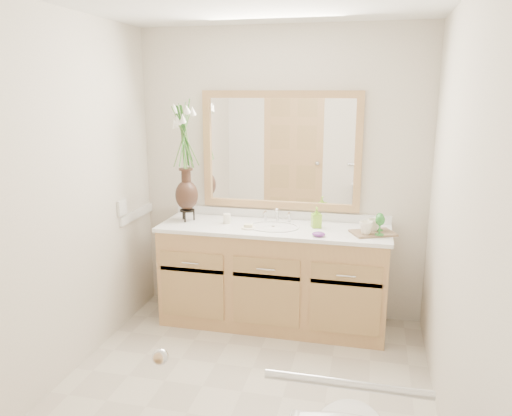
% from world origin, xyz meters
% --- Properties ---
extents(floor, '(2.60, 2.60, 0.00)m').
position_xyz_m(floor, '(0.00, 0.00, 0.00)').
color(floor, beige).
rests_on(floor, ground).
extents(wall_back, '(2.40, 0.02, 2.40)m').
position_xyz_m(wall_back, '(0.00, 1.30, 1.20)').
color(wall_back, beige).
rests_on(wall_back, floor).
extents(wall_front, '(2.40, 0.02, 2.40)m').
position_xyz_m(wall_front, '(0.00, -1.30, 1.20)').
color(wall_front, beige).
rests_on(wall_front, floor).
extents(wall_left, '(0.02, 2.60, 2.40)m').
position_xyz_m(wall_left, '(-1.20, 0.00, 1.20)').
color(wall_left, beige).
rests_on(wall_left, floor).
extents(wall_right, '(0.02, 2.60, 2.40)m').
position_xyz_m(wall_right, '(1.20, 0.00, 1.20)').
color(wall_right, beige).
rests_on(wall_right, floor).
extents(vanity, '(1.80, 0.55, 0.80)m').
position_xyz_m(vanity, '(0.00, 1.01, 0.40)').
color(vanity, tan).
rests_on(vanity, floor).
extents(counter, '(1.84, 0.57, 0.03)m').
position_xyz_m(counter, '(0.00, 1.01, 0.82)').
color(counter, white).
rests_on(counter, vanity).
extents(sink, '(0.38, 0.34, 0.23)m').
position_xyz_m(sink, '(0.00, 1.00, 0.78)').
color(sink, white).
rests_on(sink, counter).
extents(mirror, '(1.32, 0.04, 0.97)m').
position_xyz_m(mirror, '(0.00, 1.28, 1.41)').
color(mirror, white).
rests_on(mirror, wall_back).
extents(switch_plate, '(0.02, 0.12, 0.12)m').
position_xyz_m(switch_plate, '(-1.19, 0.76, 0.98)').
color(switch_plate, white).
rests_on(switch_plate, wall_left).
extents(door, '(0.80, 0.03, 2.00)m').
position_xyz_m(door, '(-0.30, -1.29, 1.00)').
color(door, tan).
rests_on(door, floor).
extents(grab_bar, '(0.55, 0.03, 0.03)m').
position_xyz_m(grab_bar, '(0.70, -1.27, 0.95)').
color(grab_bar, silver).
rests_on(grab_bar, wall_front).
extents(flower_vase, '(0.22, 0.22, 0.91)m').
position_xyz_m(flower_vase, '(-0.74, 1.04, 1.45)').
color(flower_vase, black).
rests_on(flower_vase, counter).
extents(tumbler, '(0.06, 0.06, 0.08)m').
position_xyz_m(tumbler, '(-0.39, 1.03, 0.87)').
color(tumbler, white).
rests_on(tumbler, counter).
extents(soap_dish, '(0.11, 0.11, 0.04)m').
position_xyz_m(soap_dish, '(-0.18, 0.91, 0.84)').
color(soap_dish, white).
rests_on(soap_dish, counter).
extents(soap_bottle, '(0.09, 0.09, 0.15)m').
position_xyz_m(soap_bottle, '(0.33, 1.07, 0.90)').
color(soap_bottle, '#86C62E').
rests_on(soap_bottle, counter).
extents(purple_dish, '(0.11, 0.10, 0.03)m').
position_xyz_m(purple_dish, '(0.38, 0.82, 0.85)').
color(purple_dish, '#64297C').
rests_on(purple_dish, counter).
extents(tray, '(0.38, 0.32, 0.02)m').
position_xyz_m(tray, '(0.77, 0.98, 0.84)').
color(tray, brown).
rests_on(tray, counter).
extents(mug_left, '(0.11, 0.11, 0.10)m').
position_xyz_m(mug_left, '(0.72, 0.92, 0.90)').
color(mug_left, white).
rests_on(mug_left, tray).
extents(mug_right, '(0.11, 0.11, 0.10)m').
position_xyz_m(mug_right, '(0.78, 1.03, 0.89)').
color(mug_right, white).
rests_on(mug_right, tray).
extents(goblet_front, '(0.07, 0.07, 0.16)m').
position_xyz_m(goblet_front, '(0.82, 0.91, 0.95)').
color(goblet_front, '#297B2A').
rests_on(goblet_front, tray).
extents(goblet_back, '(0.06, 0.06, 0.14)m').
position_xyz_m(goblet_back, '(0.82, 1.04, 0.94)').
color(goblet_back, '#297B2A').
rests_on(goblet_back, tray).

